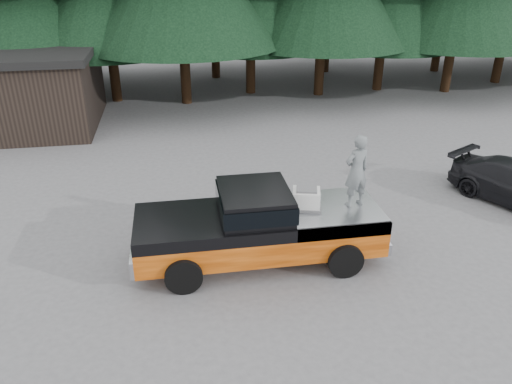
{
  "coord_description": "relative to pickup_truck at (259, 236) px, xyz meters",
  "views": [
    {
      "loc": [
        -1.67,
        -10.41,
        6.81
      ],
      "look_at": [
        0.09,
        0.0,
        1.75
      ],
      "focal_mm": 35.0,
      "sensor_mm": 36.0,
      "label": 1
    }
  ],
  "objects": [
    {
      "name": "ground",
      "position": [
        -0.12,
        0.2,
        -0.67
      ],
      "size": [
        120.0,
        120.0,
        0.0
      ],
      "primitive_type": "plane",
      "color": "#535356",
      "rests_on": "ground"
    },
    {
      "name": "pickup_truck",
      "position": [
        0.0,
        0.0,
        0.0
      ],
      "size": [
        6.0,
        2.04,
        1.33
      ],
      "primitive_type": null,
      "color": "orange",
      "rests_on": "ground"
    },
    {
      "name": "truck_cab",
      "position": [
        -0.1,
        -0.0,
        0.96
      ],
      "size": [
        1.66,
        1.9,
        0.59
      ],
      "primitive_type": "cube",
      "color": "black",
      "rests_on": "pickup_truck"
    },
    {
      "name": "air_compressor",
      "position": [
        1.15,
        0.03,
        0.88
      ],
      "size": [
        0.75,
        0.67,
        0.44
      ],
      "primitive_type": "cube",
      "rotation": [
        0.0,
        0.0,
        -0.25
      ],
      "color": "silver",
      "rests_on": "pickup_truck"
    },
    {
      "name": "man_on_bed",
      "position": [
        2.32,
        -0.02,
        1.55
      ],
      "size": [
        0.74,
        0.59,
        1.77
      ],
      "primitive_type": "imported",
      "rotation": [
        0.0,
        0.0,
        3.42
      ],
      "color": "slate",
      "rests_on": "pickup_truck"
    }
  ]
}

